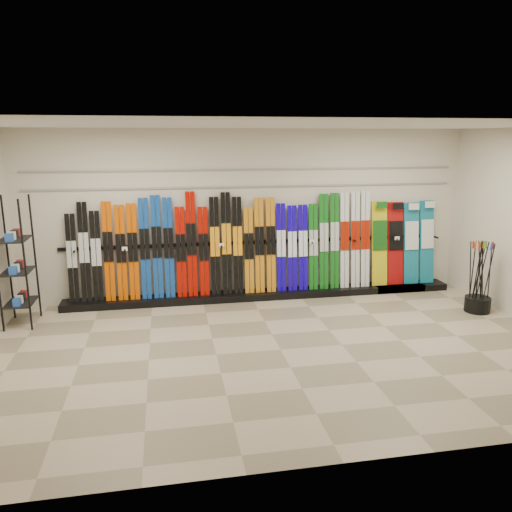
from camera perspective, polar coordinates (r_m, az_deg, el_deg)
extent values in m
plane|color=gray|center=(7.00, 2.81, -10.64)|extent=(8.00, 8.00, 0.00)
plane|color=beige|center=(8.94, -0.75, 4.74)|extent=(8.00, 0.00, 8.00)
plane|color=silver|center=(6.39, 3.13, 14.73)|extent=(8.00, 8.00, 0.00)
cube|color=black|center=(9.10, 0.91, -4.42)|extent=(8.00, 0.40, 0.12)
cube|color=black|center=(8.89, -20.27, -0.29)|extent=(0.17, 0.19, 1.50)
cube|color=black|center=(8.85, -19.03, 0.37)|extent=(0.17, 0.21, 1.69)
cube|color=black|center=(8.83, -17.77, -0.07)|extent=(0.17, 0.19, 1.54)
cube|color=#CF4C00|center=(8.80, -16.51, 0.47)|extent=(0.17, 0.21, 1.69)
cube|color=#CF4C00|center=(8.78, -15.16, 0.34)|extent=(0.17, 0.20, 1.63)
cube|color=#CF4C00|center=(8.77, -13.87, 0.46)|extent=(0.17, 0.20, 1.65)
cube|color=navy|center=(8.75, -12.57, 0.79)|extent=(0.17, 0.21, 1.73)
cube|color=navy|center=(8.74, -11.25, 1.00)|extent=(0.17, 0.22, 1.78)
cube|color=navy|center=(8.74, -9.94, 0.91)|extent=(0.17, 0.21, 1.73)
cube|color=#AD0A00|center=(8.76, -8.58, 0.43)|extent=(0.17, 0.19, 1.57)
cube|color=#AD0A00|center=(8.75, -7.38, 1.32)|extent=(0.17, 0.22, 1.83)
cube|color=#AD0A00|center=(8.78, -6.00, 0.50)|extent=(0.17, 0.19, 1.56)
cube|color=black|center=(8.78, -4.71, 1.10)|extent=(0.17, 0.21, 1.72)
cube|color=black|center=(8.80, -3.39, 1.40)|extent=(0.17, 0.22, 1.80)
cube|color=black|center=(8.83, -2.11, 1.18)|extent=(0.17, 0.21, 1.72)
cube|color=orange|center=(8.87, -0.82, 0.65)|extent=(0.17, 0.19, 1.54)
cube|color=orange|center=(8.90, 0.40, 1.21)|extent=(0.17, 0.21, 1.70)
cube|color=orange|center=(8.94, 1.70, 1.27)|extent=(0.17, 0.21, 1.70)
cube|color=#1400B8|center=(8.99, 2.89, 0.95)|extent=(0.17, 0.20, 1.58)
cube|color=#1400B8|center=(9.04, 4.17, 0.87)|extent=(0.17, 0.19, 1.54)
cube|color=#1400B8|center=(9.09, 5.39, 0.95)|extent=(0.17, 0.19, 1.55)
cube|color=#136417|center=(9.14, 6.57, 1.03)|extent=(0.17, 0.19, 1.56)
cube|color=#136417|center=(9.19, 7.76, 1.62)|extent=(0.17, 0.21, 1.74)
cube|color=#136417|center=(9.26, 8.96, 1.69)|extent=(0.17, 0.21, 1.75)
cube|color=silver|center=(9.32, 10.10, 1.75)|extent=(0.17, 0.22, 1.75)
cube|color=silver|center=(9.40, 11.29, 1.82)|extent=(0.17, 0.22, 1.76)
cube|color=silver|center=(9.47, 12.38, 1.88)|extent=(0.17, 0.22, 1.77)
cube|color=gold|center=(9.63, 13.93, 1.39)|extent=(0.30, 0.24, 1.58)
cube|color=#990C0C|center=(9.77, 15.64, 1.37)|extent=(0.31, 0.24, 1.55)
cube|color=#14728C|center=(9.92, 17.30, 1.38)|extent=(0.30, 0.24, 1.53)
cube|color=#14728C|center=(10.07, 18.92, 1.53)|extent=(0.28, 0.24, 1.56)
cube|color=black|center=(8.44, -25.70, -0.62)|extent=(0.40, 0.60, 1.99)
cylinder|color=black|center=(9.17, 23.97, -5.06)|extent=(0.41, 0.41, 0.25)
cylinder|color=black|center=(9.05, 25.11, -2.20)|extent=(0.10, 0.07, 1.18)
cylinder|color=black|center=(9.05, 23.47, -2.05)|extent=(0.10, 0.12, 1.18)
cylinder|color=black|center=(8.94, 24.95, -2.38)|extent=(0.11, 0.06, 1.18)
cylinder|color=black|center=(9.07, 24.33, -2.11)|extent=(0.14, 0.07, 1.18)
cylinder|color=black|center=(8.96, 23.84, -2.24)|extent=(0.11, 0.02, 1.18)
cylinder|color=black|center=(9.10, 24.21, -2.04)|extent=(0.14, 0.09, 1.17)
cylinder|color=black|center=(9.17, 24.07, -1.91)|extent=(0.10, 0.15, 1.17)
cylinder|color=black|center=(9.08, 24.45, -2.09)|extent=(0.06, 0.15, 1.17)
cylinder|color=black|center=(8.99, 23.27, -2.12)|extent=(0.10, 0.04, 1.18)
cylinder|color=black|center=(9.06, 24.39, -2.11)|extent=(0.02, 0.14, 1.18)
cylinder|color=black|center=(9.14, 24.07, -1.97)|extent=(0.03, 0.03, 1.18)
cylinder|color=black|center=(9.12, 24.05, -1.99)|extent=(0.08, 0.12, 1.18)
cube|color=gray|center=(8.86, -0.74, 7.92)|extent=(7.60, 0.02, 0.03)
cube|color=gray|center=(8.84, -0.74, 9.86)|extent=(7.60, 0.02, 0.03)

